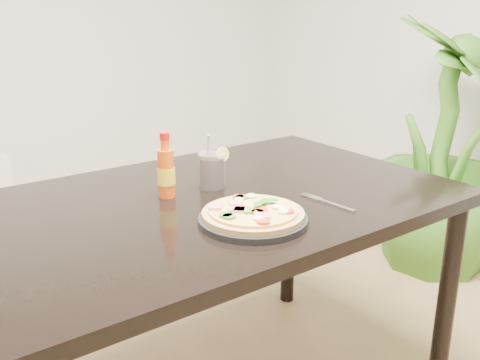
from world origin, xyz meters
TOP-DOWN VIEW (x-y plane):
  - dining_table at (0.07, 0.12)m, footprint 1.40×0.90m
  - plate at (0.03, -0.10)m, footprint 0.28×0.28m
  - pizza at (0.03, -0.10)m, footprint 0.26×0.26m
  - hot_sauce_bottle at (-0.05, 0.20)m, footprint 0.05×0.05m
  - cola_cup at (0.10, 0.20)m, footprint 0.09×0.08m
  - fork at (0.29, -0.11)m, footprint 0.03×0.19m
  - houseplant at (1.58, 0.35)m, footprint 0.98×0.98m
  - plant_pot at (1.58, 0.35)m, footprint 0.28×0.28m

SIDE VIEW (x-z plane):
  - plant_pot at x=1.58m, z-range 0.00..0.22m
  - houseplant at x=1.58m, z-range 0.00..1.24m
  - dining_table at x=0.07m, z-range 0.29..1.04m
  - fork at x=0.29m, z-range 0.75..0.76m
  - plate at x=0.03m, z-range 0.75..0.77m
  - pizza at x=0.03m, z-range 0.76..0.79m
  - cola_cup at x=0.10m, z-range 0.71..0.89m
  - hot_sauce_bottle at x=-0.05m, z-range 0.73..0.92m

